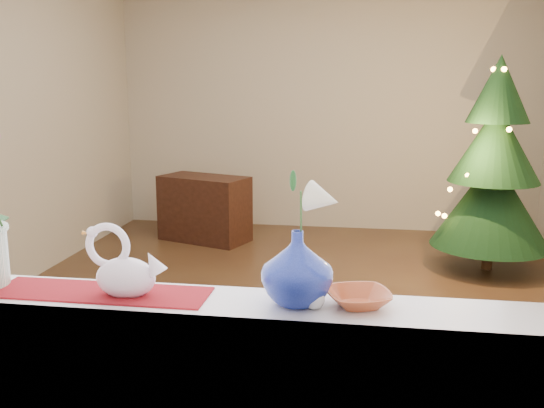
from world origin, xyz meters
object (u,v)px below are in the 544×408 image
at_px(paperweight, 314,299).
at_px(amber_dish, 359,299).
at_px(xmas_tree, 494,165).
at_px(side_table, 205,209).
at_px(blue_vase, 297,262).
at_px(swan, 125,262).

bearing_deg(paperweight, amber_dish, 19.90).
height_order(xmas_tree, side_table, xmas_tree).
bearing_deg(xmas_tree, blue_vase, -109.57).
height_order(paperweight, side_table, paperweight).
height_order(swan, blue_vase, blue_vase).
xyz_separation_m(swan, amber_dish, (0.73, 0.03, -0.09)).
distance_m(paperweight, amber_dish, 0.14).
xyz_separation_m(amber_dish, side_table, (-1.61, 4.08, -0.61)).
distance_m(paperweight, side_table, 4.42).
bearing_deg(side_table, blue_vase, -50.67).
xyz_separation_m(paperweight, xmas_tree, (1.19, 3.56, -0.05)).
height_order(paperweight, xmas_tree, xmas_tree).
xyz_separation_m(swan, blue_vase, (0.54, 0.02, 0.02)).
relative_size(paperweight, side_table, 0.07).
height_order(blue_vase, side_table, blue_vase).
xyz_separation_m(amber_dish, xmas_tree, (1.06, 3.51, -0.03)).
relative_size(paperweight, xmas_tree, 0.03).
bearing_deg(blue_vase, xmas_tree, 70.43).
bearing_deg(swan, blue_vase, 19.79).
height_order(swan, side_table, swan).
distance_m(amber_dish, side_table, 4.42).
distance_m(blue_vase, amber_dish, 0.22).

